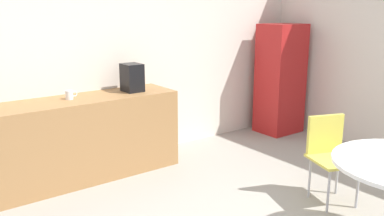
{
  "coord_description": "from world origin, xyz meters",
  "views": [
    {
      "loc": [
        -2.06,
        -1.47,
        1.85
      ],
      "look_at": [
        0.09,
        1.43,
        0.95
      ],
      "focal_mm": 38.08,
      "sensor_mm": 36.0,
      "label": 1
    }
  ],
  "objects_px": {
    "locker_cabinet": "(280,79)",
    "mug_white": "(70,95)",
    "chair_yellow": "(330,148)",
    "coffee_maker": "(132,78)"
  },
  "relations": [
    {
      "from": "locker_cabinet",
      "to": "mug_white",
      "type": "relative_size",
      "value": 12.5
    },
    {
      "from": "mug_white",
      "to": "chair_yellow",
      "type": "bearing_deg",
      "value": -46.83
    },
    {
      "from": "locker_cabinet",
      "to": "chair_yellow",
      "type": "distance_m",
      "value": 2.28
    },
    {
      "from": "coffee_maker",
      "to": "mug_white",
      "type": "bearing_deg",
      "value": 178.38
    },
    {
      "from": "chair_yellow",
      "to": "mug_white",
      "type": "bearing_deg",
      "value": 133.17
    },
    {
      "from": "coffee_maker",
      "to": "locker_cabinet",
      "type": "bearing_deg",
      "value": -2.37
    },
    {
      "from": "chair_yellow",
      "to": "coffee_maker",
      "type": "bearing_deg",
      "value": 119.5
    },
    {
      "from": "chair_yellow",
      "to": "coffee_maker",
      "type": "distance_m",
      "value": 2.28
    },
    {
      "from": "locker_cabinet",
      "to": "mug_white",
      "type": "bearing_deg",
      "value": 177.81
    },
    {
      "from": "chair_yellow",
      "to": "coffee_maker",
      "type": "relative_size",
      "value": 2.59
    }
  ]
}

